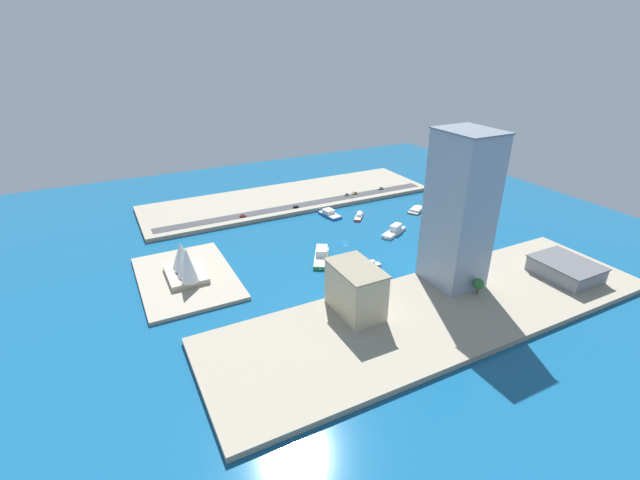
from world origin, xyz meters
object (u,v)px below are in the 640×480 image
at_px(tugboat_red, 359,216).
at_px(tower_tall_glass, 460,210).
at_px(pickup_red, 243,216).
at_px(yacht_sleek_gray, 371,264).
at_px(ferry_green_doubledeck, 321,256).
at_px(sedan_silver, 381,188).
at_px(barge_flat_brown, 417,210).
at_px(office_block_beige, 356,289).
at_px(suv_black, 296,207).
at_px(opera_landmark, 185,263).
at_px(taxi_yellow_cab, 355,193).
at_px(van_white, 347,195).
at_px(catamaran_blue, 330,214).
at_px(ferry_white_commuter, 394,231).
at_px(warehouse_low_gray, 566,269).
at_px(traffic_light_waterfront, 352,194).

distance_m(tugboat_red, tower_tall_glass, 115.49).
bearing_deg(pickup_red, yacht_sleek_gray, -156.29).
distance_m(tugboat_red, ferry_green_doubledeck, 73.49).
bearing_deg(sedan_silver, barge_flat_brown, -179.68).
height_order(office_block_beige, suv_black, office_block_beige).
distance_m(tugboat_red, barge_flat_brown, 49.37).
xyz_separation_m(tower_tall_glass, opera_landmark, (72.30, 129.98, -33.50)).
height_order(ferry_green_doubledeck, taxi_yellow_cab, ferry_green_doubledeck).
height_order(tower_tall_glass, van_white, tower_tall_glass).
bearing_deg(yacht_sleek_gray, office_block_beige, 137.77).
distance_m(tugboat_red, catamaran_blue, 22.62).
height_order(ferry_white_commuter, ferry_green_doubledeck, ferry_green_doubledeck).
distance_m(ferry_white_commuter, van_white, 77.36).
xyz_separation_m(yacht_sleek_gray, warehouse_low_gray, (-64.00, -87.73, 6.15)).
distance_m(van_white, opera_landmark, 167.80).
relative_size(catamaran_blue, sedan_silver, 4.28).
bearing_deg(van_white, catamaran_blue, 131.16).
height_order(office_block_beige, taxi_yellow_cab, office_block_beige).
height_order(catamaran_blue, opera_landmark, opera_landmark).
distance_m(ferry_green_doubledeck, office_block_beige, 64.63).
height_order(yacht_sleek_gray, barge_flat_brown, yacht_sleek_gray).
bearing_deg(traffic_light_waterfront, ferry_white_commuter, 174.85).
xyz_separation_m(tower_tall_glass, sedan_silver, (148.23, -54.93, -40.58)).
height_order(tugboat_red, opera_landmark, opera_landmark).
distance_m(warehouse_low_gray, sedan_silver, 175.02).
height_order(catamaran_blue, suv_black, catamaran_blue).
distance_m(ferry_green_doubledeck, taxi_yellow_cab, 117.57).
distance_m(tower_tall_glass, taxi_yellow_cab, 155.90).
bearing_deg(taxi_yellow_cab, tugboat_red, 152.31).
bearing_deg(suv_black, tower_tall_glass, -167.93).
height_order(yacht_sleek_gray, opera_landmark, opera_landmark).
bearing_deg(tower_tall_glass, ferry_green_doubledeck, 39.77).
height_order(pickup_red, van_white, same).
height_order(tugboat_red, barge_flat_brown, tugboat_red).
relative_size(tower_tall_glass, suv_black, 18.86).
bearing_deg(suv_black, warehouse_low_gray, -151.73).
height_order(warehouse_low_gray, traffic_light_waterfront, warehouse_low_gray).
relative_size(yacht_sleek_gray, sedan_silver, 2.47).
distance_m(ferry_white_commuter, office_block_beige, 106.52).
height_order(sedan_silver, traffic_light_waterfront, traffic_light_waterfront).
bearing_deg(office_block_beige, ferry_white_commuter, -46.48).
height_order(pickup_red, taxi_yellow_cab, pickup_red).
relative_size(traffic_light_waterfront, opera_landmark, 0.20).
bearing_deg(pickup_red, catamaran_blue, -108.92).
bearing_deg(tower_tall_glass, yacht_sleek_gray, 36.35).
bearing_deg(traffic_light_waterfront, opera_landmark, 113.94).
distance_m(tower_tall_glass, traffic_light_waterfront, 144.95).
bearing_deg(catamaran_blue, yacht_sleek_gray, 168.98).
xyz_separation_m(ferry_white_commuter, office_block_beige, (-72.78, 76.65, 13.19)).
xyz_separation_m(ferry_white_commuter, barge_flat_brown, (27.43, -41.75, -1.00)).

